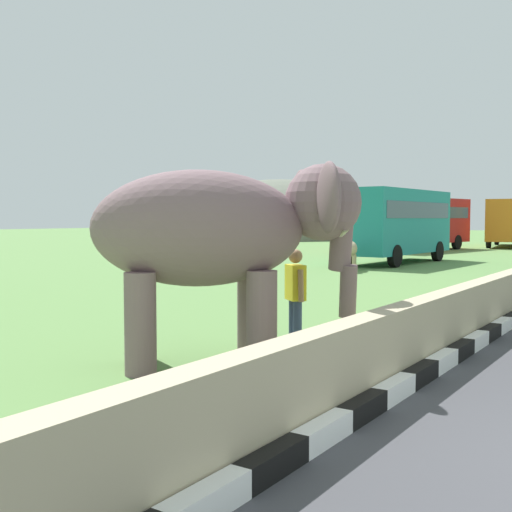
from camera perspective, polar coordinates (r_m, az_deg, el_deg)
striped_curb at (r=6.68m, az=7.89°, el=-14.42°), size 16.20×0.20×0.24m
barrier_parapet at (r=8.79m, az=12.92°, el=-7.56°), size 28.00×0.36×1.00m
elephant at (r=9.32m, az=-2.92°, el=2.17°), size 3.81×3.85×2.98m
person_handler at (r=10.46m, az=3.56°, el=-3.38°), size 0.48×0.54×1.66m
bus_teal at (r=31.25m, az=12.39°, el=3.18°), size 8.11×2.88×3.50m
bus_red at (r=43.82m, az=14.40°, el=3.21°), size 10.20×4.23×3.50m
bus_orange at (r=51.93m, az=21.81°, el=3.09°), size 9.76×3.77×3.50m
cow_near at (r=26.43m, az=8.42°, el=0.58°), size 1.91×1.10×1.23m
hill_east at (r=71.65m, az=2.38°, el=1.69°), size 29.93×23.94×12.96m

